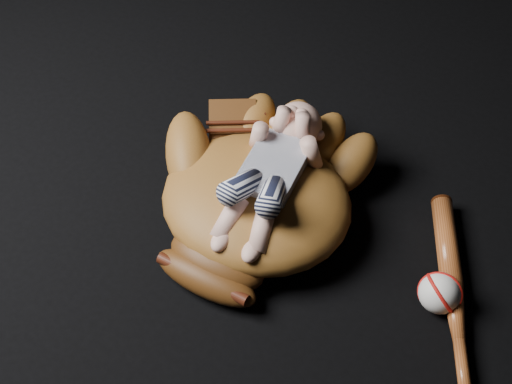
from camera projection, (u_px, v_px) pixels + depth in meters
baseball_glove at (256, 194)px, 1.38m from camera, size 0.50×0.56×0.17m
newborn_baby at (268, 175)px, 1.34m from camera, size 0.24×0.40×0.15m
baseball_bat at (453, 295)px, 1.30m from camera, size 0.26×0.41×0.04m
baseball at (440, 293)px, 1.28m from camera, size 0.10×0.10×0.08m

